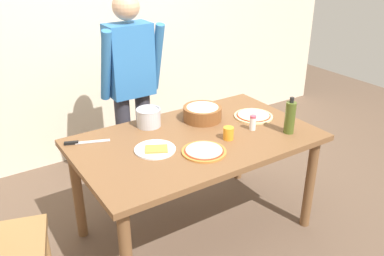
{
  "coord_description": "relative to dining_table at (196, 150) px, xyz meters",
  "views": [
    {
      "loc": [
        -1.36,
        -2.04,
        1.98
      ],
      "look_at": [
        0.0,
        0.05,
        0.81
      ],
      "focal_mm": 38.49,
      "sensor_mm": 36.0,
      "label": 1
    }
  ],
  "objects": [
    {
      "name": "ground",
      "position": [
        0.0,
        0.0,
        -0.67
      ],
      "size": [
        8.0,
        8.0,
        0.0
      ],
      "primitive_type": "plane",
      "color": "brown"
    },
    {
      "name": "wall_back",
      "position": [
        0.0,
        1.6,
        0.63
      ],
      "size": [
        5.6,
        0.1,
        2.6
      ],
      "primitive_type": "cube",
      "color": "beige",
      "rests_on": "ground"
    },
    {
      "name": "cup_orange",
      "position": [
        0.16,
        -0.14,
        0.13
      ],
      "size": [
        0.07,
        0.07,
        0.08
      ],
      "primitive_type": "cylinder",
      "color": "orange",
      "rests_on": "dining_table"
    },
    {
      "name": "olive_oil_bottle",
      "position": [
        0.57,
        -0.28,
        0.2
      ],
      "size": [
        0.07,
        0.07,
        0.26
      ],
      "color": "#47561E",
      "rests_on": "dining_table"
    },
    {
      "name": "pizza_cooked_on_tray",
      "position": [
        -0.08,
        -0.2,
        0.1
      ],
      "size": [
        0.28,
        0.28,
        0.02
      ],
      "color": "#C67A33",
      "rests_on": "dining_table"
    },
    {
      "name": "popcorn_bowl",
      "position": [
        0.2,
        0.22,
        0.15
      ],
      "size": [
        0.28,
        0.28,
        0.11
      ],
      "color": "brown",
      "rests_on": "dining_table"
    },
    {
      "name": "salt_shaker",
      "position": [
        0.39,
        -0.11,
        0.14
      ],
      "size": [
        0.04,
        0.04,
        0.11
      ],
      "color": "white",
      "rests_on": "dining_table"
    },
    {
      "name": "chef_knife",
      "position": [
        -0.67,
        0.34,
        0.1
      ],
      "size": [
        0.28,
        0.13,
        0.02
      ],
      "color": "silver",
      "rests_on": "dining_table"
    },
    {
      "name": "plate_with_slice",
      "position": [
        -0.32,
        -0.01,
        0.1
      ],
      "size": [
        0.26,
        0.26,
        0.02
      ],
      "color": "white",
      "rests_on": "dining_table"
    },
    {
      "name": "dining_table",
      "position": [
        0.0,
        0.0,
        0.0
      ],
      "size": [
        1.6,
        0.96,
        0.76
      ],
      "color": "brown",
      "rests_on": "ground"
    },
    {
      "name": "steel_pot",
      "position": [
        -0.18,
        0.34,
        0.16
      ],
      "size": [
        0.17,
        0.17,
        0.13
      ],
      "color": "#B7B7BC",
      "rests_on": "dining_table"
    },
    {
      "name": "person_cook",
      "position": [
        -0.1,
        0.76,
        0.27
      ],
      "size": [
        0.49,
        0.25,
        1.62
      ],
      "color": "#2D2D38",
      "rests_on": "ground"
    },
    {
      "name": "pizza_raw_on_board",
      "position": [
        0.55,
        0.05,
        0.1
      ],
      "size": [
        0.29,
        0.29,
        0.02
      ],
      "color": "beige",
      "rests_on": "dining_table"
    }
  ]
}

